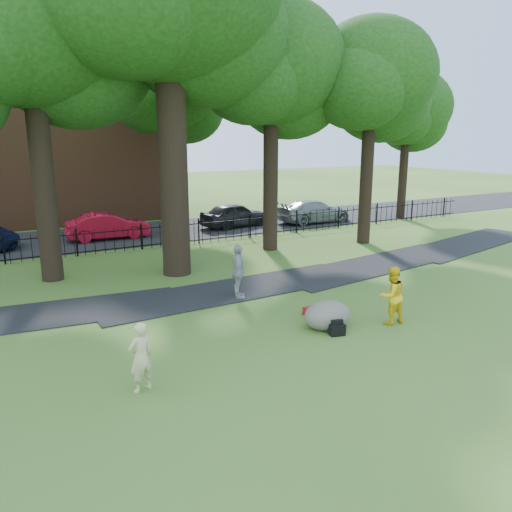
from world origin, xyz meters
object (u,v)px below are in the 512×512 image
woman (141,357)px  man (391,295)px  big_tree (169,0)px  red_sedan (108,226)px  boulder (328,313)px

woman → man: (7.58, 0.42, 0.07)m
big_tree → red_sedan: big_tree is taller
man → boulder: size_ratio=1.20×
man → red_sedan: (-4.49, 16.51, -0.15)m
big_tree → red_sedan: (-0.98, 8.20, -9.43)m
woman → man: man is taller
woman → boulder: bearing=174.6°
man → boulder: bearing=-18.3°
red_sedan → man: bearing=-162.6°
woman → boulder: woman is taller
big_tree → boulder: 12.50m
woman → red_sedan: (3.09, 16.93, -0.08)m
woman → big_tree: bearing=-130.8°
big_tree → woman: big_tree is taller
man → boulder: (-1.82, 0.63, -0.44)m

